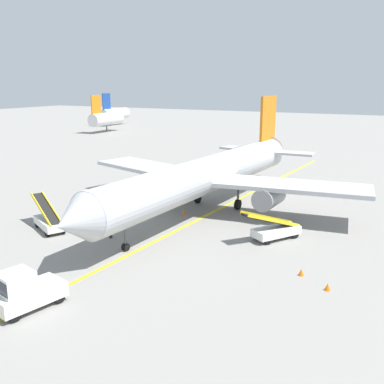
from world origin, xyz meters
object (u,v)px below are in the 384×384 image
(belt_loader_aft_hold, at_px, (275,229))
(ground_crew_wing_walker, at_px, (110,227))
(airliner, at_px, (210,174))
(safety_cone_wingtip_left, at_px, (184,212))
(baggage_tug_near_wing, at_px, (112,204))
(ground_crew_marshaller, at_px, (112,215))
(safety_cone_nose_left, at_px, (328,287))
(belt_loader_forward_hold, at_px, (49,220))
(safety_cone_nose_right, at_px, (301,272))
(pushback_tug, at_px, (25,291))

(belt_loader_aft_hold, relative_size, ground_crew_wing_walker, 2.87)
(airliner, xyz_separation_m, safety_cone_wingtip_left, (-1.41, -2.46, -3.20))
(airliner, bearing_deg, safety_cone_wingtip_left, -119.91)
(baggage_tug_near_wing, distance_m, ground_crew_wing_walker, 6.45)
(ground_crew_marshaller, relative_size, safety_cone_nose_left, 3.86)
(belt_loader_forward_hold, relative_size, safety_cone_nose_right, 11.41)
(safety_cone_wingtip_left, bearing_deg, baggage_tug_near_wing, -155.01)
(belt_loader_aft_hold, relative_size, safety_cone_nose_left, 11.09)
(ground_crew_marshaller, bearing_deg, airliner, 56.31)
(safety_cone_wingtip_left, bearing_deg, ground_crew_wing_walker, -104.77)
(belt_loader_aft_hold, bearing_deg, safety_cone_wingtip_left, 165.43)
(belt_loader_forward_hold, distance_m, safety_cone_nose_right, 20.25)
(safety_cone_nose_left, bearing_deg, belt_loader_forward_hold, 178.84)
(safety_cone_nose_right, bearing_deg, airliner, 137.03)
(pushback_tug, relative_size, baggage_tug_near_wing, 1.45)
(belt_loader_aft_hold, bearing_deg, belt_loader_forward_hold, -159.47)
(ground_crew_wing_walker, bearing_deg, ground_crew_marshaller, 126.02)
(belt_loader_forward_hold, xyz_separation_m, belt_loader_aft_hold, (16.87, 6.32, 0.00))
(baggage_tug_near_wing, relative_size, safety_cone_wingtip_left, 6.17)
(safety_cone_nose_right, bearing_deg, belt_loader_aft_hold, 121.39)
(pushback_tug, distance_m, ground_crew_marshaller, 13.82)
(pushback_tug, xyz_separation_m, belt_loader_aft_hold, (8.58, 16.20, -0.22))
(ground_crew_wing_walker, xyz_separation_m, safety_cone_nose_left, (16.43, -1.19, -0.69))
(belt_loader_forward_hold, relative_size, ground_crew_marshaller, 2.95)
(safety_cone_nose_left, relative_size, safety_cone_nose_right, 1.00)
(safety_cone_nose_right, height_order, safety_cone_wingtip_left, same)
(ground_crew_wing_walker, bearing_deg, airliner, 71.37)
(belt_loader_forward_hold, height_order, safety_cone_nose_right, belt_loader_forward_hold)
(baggage_tug_near_wing, height_order, belt_loader_aft_hold, belt_loader_aft_hold)
(pushback_tug, relative_size, safety_cone_nose_left, 8.97)
(safety_cone_wingtip_left, bearing_deg, ground_crew_marshaller, -125.28)
(baggage_tug_near_wing, distance_m, safety_cone_nose_left, 21.23)
(belt_loader_aft_hold, xyz_separation_m, safety_cone_nose_right, (3.35, -5.50, -0.56))
(belt_loader_forward_hold, bearing_deg, safety_cone_nose_left, -1.16)
(safety_cone_nose_right, xyz_separation_m, safety_cone_wingtip_left, (-12.51, 7.88, 0.00))
(safety_cone_nose_left, distance_m, safety_cone_wingtip_left, 17.00)
(belt_loader_aft_hold, height_order, ground_crew_wing_walker, belt_loader_aft_hold)
(safety_cone_nose_left, distance_m, safety_cone_nose_right, 2.22)
(pushback_tug, xyz_separation_m, safety_cone_nose_right, (11.94, 10.70, -0.77))
(ground_crew_marshaller, bearing_deg, safety_cone_nose_right, -8.27)
(ground_crew_wing_walker, bearing_deg, pushback_tug, -75.90)
(belt_loader_aft_hold, height_order, safety_cone_nose_left, belt_loader_aft_hold)
(belt_loader_forward_hold, relative_size, belt_loader_aft_hold, 1.03)
(airliner, distance_m, belt_loader_aft_hold, 9.50)
(ground_crew_marshaller, height_order, safety_cone_wingtip_left, ground_crew_marshaller)
(baggage_tug_near_wing, relative_size, belt_loader_aft_hold, 0.56)
(pushback_tug, distance_m, safety_cone_wingtip_left, 18.60)
(baggage_tug_near_wing, distance_m, safety_cone_wingtip_left, 6.55)
(belt_loader_aft_hold, bearing_deg, baggage_tug_near_wing, -178.59)
(safety_cone_nose_right, distance_m, safety_cone_wingtip_left, 14.78)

